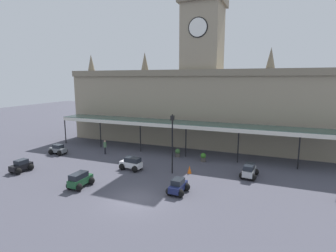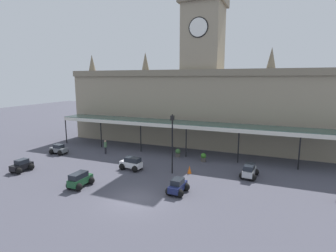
{
  "view_description": "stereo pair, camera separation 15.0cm",
  "coord_description": "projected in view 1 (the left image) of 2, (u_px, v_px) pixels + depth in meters",
  "views": [
    {
      "loc": [
        9.26,
        -16.54,
        8.94
      ],
      "look_at": [
        0.0,
        6.59,
        4.54
      ],
      "focal_mm": 28.62,
      "sensor_mm": 36.0,
      "label": 1
    },
    {
      "loc": [
        9.39,
        -16.49,
        8.94
      ],
      "look_at": [
        0.0,
        6.59,
        4.54
      ],
      "focal_mm": 28.62,
      "sensor_mm": 36.0,
      "label": 2
    }
  ],
  "objects": [
    {
      "name": "victorian_lamppost",
      "position": [
        172.0,
        138.0,
        25.1
      ],
      "size": [
        0.3,
        0.3,
        5.71
      ],
      "color": "black",
      "rests_on": "ground"
    },
    {
      "name": "car_navy_sedan",
      "position": [
        178.0,
        187.0,
        21.15
      ],
      "size": [
        1.58,
        2.09,
        1.19
      ],
      "color": "#19214C",
      "rests_on": "ground"
    },
    {
      "name": "car_silver_estate",
      "position": [
        249.0,
        171.0,
        24.54
      ],
      "size": [
        1.66,
        2.31,
        1.27
      ],
      "color": "#B2B5BA",
      "rests_on": "ground"
    },
    {
      "name": "car_grey_sedan",
      "position": [
        58.0,
        150.0,
        32.11
      ],
      "size": [
        2.07,
        1.55,
        1.19
      ],
      "color": "slate",
      "rests_on": "ground"
    },
    {
      "name": "planter_by_canopy",
      "position": [
        178.0,
        153.0,
        31.01
      ],
      "size": [
        0.6,
        0.6,
        0.96
      ],
      "color": "#47423D",
      "rests_on": "ground"
    },
    {
      "name": "planter_forecourt_centre",
      "position": [
        203.0,
        157.0,
        29.25
      ],
      "size": [
        0.6,
        0.6,
        0.96
      ],
      "color": "#47423D",
      "rests_on": "ground"
    },
    {
      "name": "station_building",
      "position": [
        201.0,
        101.0,
        36.19
      ],
      "size": [
        37.63,
        6.28,
        19.16
      ],
      "color": "gray",
      "rests_on": "ground"
    },
    {
      "name": "ground_plane",
      "position": [
        135.0,
        200.0,
        20.07
      ],
      "size": [
        140.0,
        140.0,
        0.0
      ],
      "primitive_type": "plane",
      "color": "#444450"
    },
    {
      "name": "traffic_cone",
      "position": [
        189.0,
        170.0,
        25.6
      ],
      "size": [
        0.4,
        0.4,
        0.75
      ],
      "primitive_type": "cone",
      "color": "orange",
      "rests_on": "ground"
    },
    {
      "name": "entrance_canopy",
      "position": [
        189.0,
        124.0,
        31.69
      ],
      "size": [
        35.51,
        3.26,
        3.8
      ],
      "color": "#38564C",
      "rests_on": "ground"
    },
    {
      "name": "car_green_estate",
      "position": [
        80.0,
        181.0,
        22.34
      ],
      "size": [
        1.55,
        2.26,
        1.27
      ],
      "color": "#1E512D",
      "rests_on": "ground"
    },
    {
      "name": "car_white_estate",
      "position": [
        131.0,
        164.0,
        26.61
      ],
      "size": [
        2.33,
        1.68,
        1.27
      ],
      "color": "silver",
      "rests_on": "ground"
    },
    {
      "name": "car_black_sedan",
      "position": [
        21.0,
        167.0,
        26.07
      ],
      "size": [
        1.58,
        2.09,
        1.19
      ],
      "color": "black",
      "rests_on": "ground"
    },
    {
      "name": "pedestrian_beside_cars",
      "position": [
        105.0,
        146.0,
        32.2
      ],
      "size": [
        0.34,
        0.37,
        1.67
      ],
      "color": "black",
      "rests_on": "ground"
    }
  ]
}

